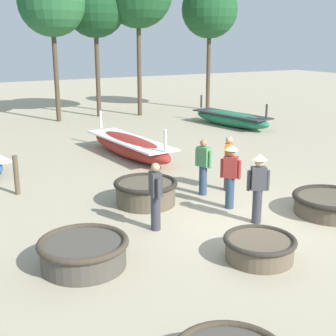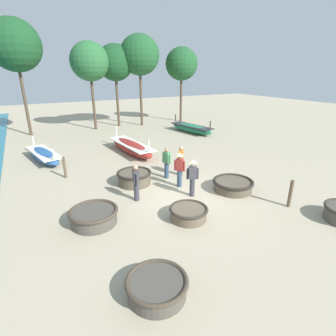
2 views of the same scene
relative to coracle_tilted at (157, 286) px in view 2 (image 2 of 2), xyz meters
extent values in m
plane|color=tan|center=(3.55, 4.29, -0.26)|extent=(80.00, 80.00, 0.00)
cylinder|color=#4C473F|center=(0.00, 0.00, -0.05)|extent=(1.43, 1.43, 0.42)
torus|color=#42382B|center=(0.00, 0.00, 0.16)|extent=(1.55, 1.55, 0.11)
cylinder|color=brown|center=(2.05, 6.51, 0.02)|extent=(1.54, 1.54, 0.57)
torus|color=#28231E|center=(2.05, 6.51, 0.31)|extent=(1.67, 1.67, 0.12)
cylinder|color=brown|center=(2.59, 2.58, -0.06)|extent=(1.33, 1.33, 0.41)
torus|color=#332D26|center=(2.59, 2.58, 0.15)|extent=(1.44, 1.44, 0.11)
cylinder|color=#4C473F|center=(-0.52, 3.95, -0.02)|extent=(1.61, 1.61, 0.49)
torus|color=#42382B|center=(-0.52, 3.95, 0.23)|extent=(1.74, 1.74, 0.13)
cylinder|color=brown|center=(5.70, 3.66, -0.04)|extent=(1.70, 1.70, 0.43)
torus|color=#28231E|center=(5.70, 3.66, 0.17)|extent=(1.84, 1.84, 0.14)
ellipsoid|color=#285693|center=(-1.42, 12.42, 0.06)|extent=(1.90, 4.34, 0.63)
cube|color=silver|center=(-1.42, 12.42, 0.26)|extent=(1.88, 4.02, 0.06)
cylinder|color=silver|center=(-1.82, 14.32, 0.61)|extent=(0.10, 0.10, 0.57)
cylinder|color=silver|center=(-1.03, 10.53, 0.61)|extent=(0.10, 0.10, 0.57)
ellipsoid|color=maroon|center=(3.79, 11.34, 0.12)|extent=(1.61, 5.19, 0.76)
cube|color=silver|center=(3.79, 11.34, 0.36)|extent=(1.62, 4.79, 0.06)
cylinder|color=silver|center=(3.59, 13.69, 0.79)|extent=(0.10, 0.10, 0.68)
cylinder|color=silver|center=(4.00, 9.00, 0.79)|extent=(0.10, 0.10, 0.68)
ellipsoid|color=#237551|center=(10.69, 14.52, 0.10)|extent=(1.91, 4.88, 0.72)
cube|color=#2D2D33|center=(10.69, 14.52, 0.33)|extent=(1.89, 4.51, 0.06)
cylinder|color=#2D2D33|center=(10.33, 16.67, 0.74)|extent=(0.10, 0.10, 0.65)
cylinder|color=#2D2D33|center=(11.05, 12.36, 0.74)|extent=(0.10, 0.10, 0.65)
cylinder|color=#2D425B|center=(3.78, 5.19, 0.15)|extent=(0.22, 0.22, 0.82)
cube|color=maroon|center=(3.78, 5.19, 0.83)|extent=(0.39, 0.40, 0.54)
sphere|color=#A37556|center=(3.78, 5.19, 1.21)|extent=(0.20, 0.20, 0.20)
cylinder|color=maroon|center=(3.64, 5.36, 0.78)|extent=(0.09, 0.09, 0.48)
cylinder|color=maroon|center=(3.93, 5.03, 0.78)|extent=(0.09, 0.09, 0.48)
cone|color=#D1BC84|center=(3.78, 5.19, 1.34)|extent=(0.36, 0.36, 0.14)
cylinder|color=#2D425B|center=(3.77, 6.42, 0.15)|extent=(0.22, 0.22, 0.82)
cube|color=#4C8E56|center=(3.77, 6.42, 0.83)|extent=(0.33, 0.40, 0.54)
sphere|color=#A37556|center=(3.77, 6.42, 1.21)|extent=(0.20, 0.20, 0.20)
cylinder|color=#4C8E56|center=(3.69, 6.62, 0.78)|extent=(0.09, 0.09, 0.48)
cylinder|color=#4C8E56|center=(3.85, 6.22, 0.78)|extent=(0.09, 0.09, 0.48)
cylinder|color=#383842|center=(3.76, 4.09, 0.15)|extent=(0.22, 0.22, 0.82)
cube|color=#3D3D42|center=(3.76, 4.09, 0.83)|extent=(0.40, 0.35, 0.54)
sphere|color=#DBB28E|center=(3.76, 4.09, 1.21)|extent=(0.20, 0.20, 0.20)
cylinder|color=#3D3D42|center=(3.96, 4.00, 0.78)|extent=(0.09, 0.09, 0.48)
cylinder|color=#3D3D42|center=(3.56, 4.19, 0.78)|extent=(0.09, 0.09, 0.48)
cone|color=#D1BC84|center=(3.76, 4.09, 1.34)|extent=(0.36, 0.36, 0.14)
cylinder|color=#4C473D|center=(4.60, 6.39, 0.15)|extent=(0.22, 0.22, 0.82)
cube|color=orange|center=(4.60, 6.39, 0.83)|extent=(0.38, 0.40, 0.54)
sphere|color=tan|center=(4.60, 6.39, 1.21)|extent=(0.20, 0.20, 0.20)
cylinder|color=orange|center=(4.46, 6.22, 0.78)|extent=(0.09, 0.09, 0.48)
cylinder|color=orange|center=(4.73, 6.57, 0.78)|extent=(0.09, 0.09, 0.48)
cylinder|color=#383842|center=(1.49, 4.86, 0.15)|extent=(0.22, 0.22, 0.82)
cube|color=#3D3D42|center=(1.49, 4.86, 0.83)|extent=(0.28, 0.37, 0.54)
sphere|color=tan|center=(1.49, 4.86, 1.21)|extent=(0.20, 0.20, 0.20)
cylinder|color=#3D3D42|center=(1.53, 5.08, 0.78)|extent=(0.09, 0.09, 0.48)
cylinder|color=#3D3D42|center=(1.45, 4.65, 0.78)|extent=(0.09, 0.09, 0.48)
cylinder|color=brown|center=(-0.73, 8.93, 0.29)|extent=(0.14, 0.14, 1.11)
cylinder|color=brown|center=(6.63, 1.40, 0.31)|extent=(0.14, 0.14, 1.14)
cylinder|color=#4C3D2D|center=(-1.77, 20.25, 2.53)|extent=(0.24, 0.24, 5.58)
sphere|color=#194723|center=(-1.77, 20.25, 6.69)|extent=(3.91, 3.91, 3.91)
cylinder|color=#4C3D2D|center=(6.08, 20.49, 2.08)|extent=(0.24, 0.24, 4.68)
sphere|color=#194723|center=(6.08, 20.49, 5.56)|extent=(3.27, 3.27, 3.27)
cylinder|color=#4C3D2D|center=(3.67, 20.02, 2.10)|extent=(0.24, 0.24, 4.72)
sphere|color=#286033|center=(3.67, 20.02, 5.62)|extent=(3.31, 3.31, 3.31)
cylinder|color=#4C3D2D|center=(8.22, 19.73, 2.35)|extent=(0.24, 0.24, 5.21)
sphere|color=#1E5128|center=(8.22, 19.73, 6.23)|extent=(3.65, 3.65, 3.65)
cylinder|color=#4C3D2D|center=(12.77, 19.74, 2.06)|extent=(0.24, 0.24, 4.64)
sphere|color=#1E5128|center=(12.77, 19.74, 5.51)|extent=(3.25, 3.25, 3.25)
camera|label=1|loc=(-3.03, -3.90, 3.95)|focal=50.00mm
camera|label=2|loc=(-2.14, -4.43, 4.89)|focal=28.00mm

